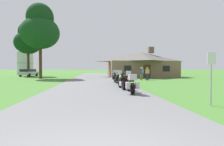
# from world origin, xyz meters

# --- Properties ---
(ground_plane) EXTENTS (500.00, 500.00, 0.00)m
(ground_plane) POSITION_xyz_m (0.00, 20.00, 0.00)
(ground_plane) COLOR #42752D
(asphalt_driveway) EXTENTS (6.40, 80.00, 0.06)m
(asphalt_driveway) POSITION_xyz_m (0.00, 18.00, 0.03)
(asphalt_driveway) COLOR slate
(asphalt_driveway) RESTS_ON ground
(motorcycle_orange_nearest_to_camera) EXTENTS (0.75, 2.08, 1.30)m
(motorcycle_orange_nearest_to_camera) POSITION_xyz_m (2.10, 7.88, 0.61)
(motorcycle_orange_nearest_to_camera) COLOR black
(motorcycle_orange_nearest_to_camera) RESTS_ON asphalt_driveway
(motorcycle_yellow_second_in_row) EXTENTS (0.66, 2.08, 1.30)m
(motorcycle_yellow_second_in_row) POSITION_xyz_m (1.92, 10.16, 0.62)
(motorcycle_yellow_second_in_row) COLOR black
(motorcycle_yellow_second_in_row) RESTS_ON asphalt_driveway
(motorcycle_blue_third_in_row) EXTENTS (0.76, 2.08, 1.30)m
(motorcycle_blue_third_in_row) POSITION_xyz_m (2.19, 12.08, 0.61)
(motorcycle_blue_third_in_row) COLOR black
(motorcycle_blue_third_in_row) RESTS_ON asphalt_driveway
(motorcycle_green_fourth_in_row) EXTENTS (0.76, 2.08, 1.30)m
(motorcycle_green_fourth_in_row) POSITION_xyz_m (2.19, 14.22, 0.61)
(motorcycle_green_fourth_in_row) COLOR black
(motorcycle_green_fourth_in_row) RESTS_ON asphalt_driveway
(motorcycle_green_farthest_in_row) EXTENTS (0.72, 2.08, 1.30)m
(motorcycle_green_farthest_in_row) POSITION_xyz_m (2.17, 16.40, 0.61)
(motorcycle_green_farthest_in_row) COLOR black
(motorcycle_green_farthest_in_row) RESTS_ON asphalt_driveway
(stone_lodge) EXTENTS (11.70, 9.34, 5.40)m
(stone_lodge) POSITION_xyz_m (8.17, 29.72, 2.32)
(stone_lodge) COLOR brown
(stone_lodge) RESTS_ON ground
(bystander_tan_shirt_near_lodge) EXTENTS (0.42, 0.41, 1.67)m
(bystander_tan_shirt_near_lodge) POSITION_xyz_m (6.87, 23.34, 0.93)
(bystander_tan_shirt_near_lodge) COLOR #75664C
(bystander_tan_shirt_near_lodge) RESTS_ON ground
(bystander_blue_shirt_beside_signpost) EXTENTS (0.41, 0.43, 1.67)m
(bystander_blue_shirt_beside_signpost) POSITION_xyz_m (6.10, 21.08, 0.93)
(bystander_blue_shirt_beside_signpost) COLOR #75664C
(bystander_blue_shirt_beside_signpost) RESTS_ON ground
(bystander_tan_shirt_by_tree) EXTENTS (0.55, 0.26, 1.67)m
(bystander_tan_shirt_by_tree) POSITION_xyz_m (6.85, 20.71, 0.93)
(bystander_tan_shirt_by_tree) COLOR navy
(bystander_tan_shirt_by_tree) RESTS_ON ground
(metal_signpost_roadside) EXTENTS (0.36, 0.06, 2.14)m
(metal_signpost_roadside) POSITION_xyz_m (4.62, 4.34, 1.35)
(metal_signpost_roadside) COLOR #9EA0A5
(metal_signpost_roadside) RESTS_ON ground
(tree_left_near) EXTENTS (5.63, 5.63, 11.20)m
(tree_left_near) POSITION_xyz_m (-8.05, 25.70, 7.49)
(tree_left_near) COLOR #422D19
(tree_left_near) RESTS_ON ground
(tree_left_far) EXTENTS (5.08, 5.08, 10.43)m
(tree_left_far) POSITION_xyz_m (-12.68, 34.02, 7.08)
(tree_left_far) COLOR #422D19
(tree_left_far) RESTS_ON ground
(metal_silo_distant) EXTENTS (3.78, 3.78, 6.59)m
(metal_silo_distant) POSITION_xyz_m (-16.97, 44.25, 3.30)
(metal_silo_distant) COLOR #B2B7BC
(metal_silo_distant) RESTS_ON ground
(parked_silver_suv_far_left) EXTENTS (2.56, 4.84, 1.40)m
(parked_silver_suv_far_left) POSITION_xyz_m (-12.68, 34.11, 0.78)
(parked_silver_suv_far_left) COLOR #ADAFB7
(parked_silver_suv_far_left) RESTS_ON ground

